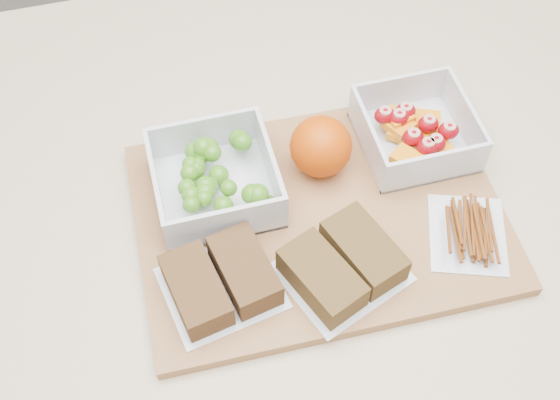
# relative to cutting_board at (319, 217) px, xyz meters

# --- Properties ---
(counter) EXTENTS (1.20, 0.90, 0.90)m
(counter) POSITION_rel_cutting_board_xyz_m (-0.02, 0.02, -0.46)
(counter) COLOR beige
(counter) RESTS_ON ground
(cutting_board) EXTENTS (0.43, 0.31, 0.02)m
(cutting_board) POSITION_rel_cutting_board_xyz_m (0.00, 0.00, 0.00)
(cutting_board) COLOR #A16F42
(cutting_board) RESTS_ON counter
(grape_container) EXTENTS (0.14, 0.14, 0.06)m
(grape_container) POSITION_rel_cutting_board_xyz_m (-0.11, 0.06, 0.03)
(grape_container) COLOR silver
(grape_container) RESTS_ON cutting_board
(fruit_container) EXTENTS (0.13, 0.13, 0.05)m
(fruit_container) POSITION_rel_cutting_board_xyz_m (0.14, 0.07, 0.03)
(fruit_container) COLOR silver
(fruit_container) RESTS_ON cutting_board
(orange) EXTENTS (0.07, 0.07, 0.07)m
(orange) POSITION_rel_cutting_board_xyz_m (0.02, 0.07, 0.04)
(orange) COLOR #CD4604
(orange) RESTS_ON cutting_board
(sandwich_bag_left) EXTENTS (0.14, 0.13, 0.04)m
(sandwich_bag_left) POSITION_rel_cutting_board_xyz_m (-0.13, -0.07, 0.03)
(sandwich_bag_left) COLOR silver
(sandwich_bag_left) RESTS_ON cutting_board
(sandwich_bag_center) EXTENTS (0.15, 0.15, 0.04)m
(sandwich_bag_center) POSITION_rel_cutting_board_xyz_m (0.00, -0.08, 0.03)
(sandwich_bag_center) COLOR silver
(sandwich_bag_center) RESTS_ON cutting_board
(pretzel_bag) EXTENTS (0.12, 0.13, 0.02)m
(pretzel_bag) POSITION_rel_cutting_board_xyz_m (0.15, -0.07, 0.02)
(pretzel_bag) COLOR silver
(pretzel_bag) RESTS_ON cutting_board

